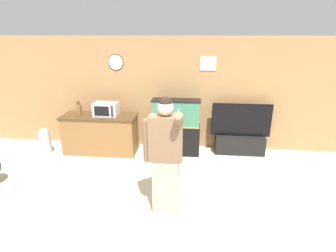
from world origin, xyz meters
TOP-DOWN VIEW (x-y plane):
  - ground_plane at (0.00, 0.00)m, footprint 18.00×18.00m
  - wall_back_paneled at (-0.00, 3.05)m, footprint 10.00×0.08m
  - counter_island at (-1.53, 2.49)m, footprint 1.68×0.65m
  - microwave at (-1.36, 2.50)m, footprint 0.53×0.34m
  - knife_block at (-2.02, 2.54)m, footprint 0.10×0.12m
  - aquarium_on_stand at (0.21, 2.58)m, footprint 1.08×0.37m
  - tv_on_stand at (1.68, 2.76)m, footprint 1.33×0.40m
  - person_standing at (0.21, 0.44)m, footprint 0.57×0.43m
  - trash_bin at (-2.76, 2.24)m, footprint 0.25×0.25m

SIDE VIEW (x-z plane):
  - ground_plane at x=0.00m, z-range 0.00..0.00m
  - trash_bin at x=-2.76m, z-range 0.01..0.64m
  - tv_on_stand at x=1.68m, z-range -0.24..0.93m
  - counter_island at x=-1.53m, z-range 0.00..0.89m
  - aquarium_on_stand at x=0.21m, z-range 0.00..1.28m
  - person_standing at x=0.21m, z-range 0.04..1.86m
  - knife_block at x=-2.02m, z-range 0.85..1.16m
  - microwave at x=-1.36m, z-range 0.89..1.19m
  - wall_back_paneled at x=0.00m, z-range 0.00..2.60m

